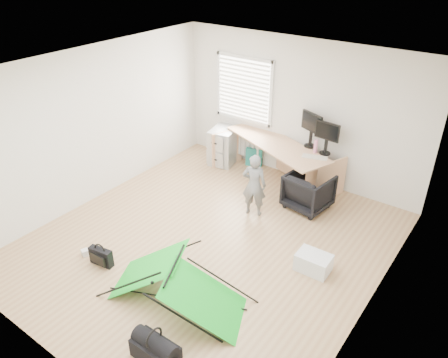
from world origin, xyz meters
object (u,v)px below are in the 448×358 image
Objects in this scene: thermos at (316,146)px; person at (254,185)px; monitor_left at (311,134)px; kite at (176,283)px; duffel_bag at (156,351)px; storage_crate at (313,263)px; filing_cabinet at (224,146)px; office_chair at (308,191)px; laptop_bag at (101,257)px; monitor_right at (326,142)px; desk at (275,162)px.

thermos is 1.42m from person.
thermos is at bearing -20.40° from monitor_left.
kite is at bearing -66.28° from monitor_left.
thermos is 0.44× the size of duffel_bag.
kite is 3.96× the size of storage_crate.
filing_cabinet is 4.08m from kite.
office_chair reaches higher than duffel_bag.
person is 2.70m from laptop_bag.
kite is (-0.37, -3.06, -0.04)m from office_chair.
kite reaches higher than duffel_bag.
laptop_bag is at bearing -112.11° from thermos.
filing_cabinet is 1.49× the size of monitor_left.
kite is at bearing -74.71° from filing_cabinet.
laptop_bag is 0.65× the size of duffel_bag.
filing_cabinet is 1.96m from monitor_left.
person is 1.72m from storage_crate.
monitor_right is 0.41× the size of person.
desk is 0.93m from thermos.
monitor_right is at bearing 57.09° from laptop_bag.
desk reaches higher than filing_cabinet.
person is (1.57, -1.29, 0.19)m from filing_cabinet.
monitor_left is 2.03× the size of thermos.
filing_cabinet is at bearing -58.68° from person.
storage_crate is (0.83, -1.46, -0.20)m from office_chair.
person is (-0.63, -1.36, -0.45)m from monitor_right.
monitor_left is 1.11m from office_chair.
laptop_bag is at bearing -85.43° from monitor_left.
thermos reaches higher than office_chair.
storage_crate is at bearing 127.53° from office_chair.
kite is (1.87, -3.62, -0.08)m from filing_cabinet.
person reaches higher than filing_cabinet.
laptop_bag is (-2.55, -1.71, 0.00)m from storage_crate.
filing_cabinet is at bearing -172.05° from monitor_right.
office_chair is at bearing 52.39° from laptop_bag.
filing_cabinet is at bearing -179.81° from thermos.
storage_crate is (1.23, -2.22, -0.90)m from monitor_left.
storage_crate is (1.80, -1.97, -0.26)m from desk.
thermos is 0.34× the size of office_chair.
person is 2.01× the size of duffel_bag.
duffel_bag is at bearing -55.16° from desk.
storage_crate is (1.20, 1.60, -0.16)m from kite.
person is at bearing 55.36° from office_chair.
filing_cabinet is (-1.26, 0.05, -0.02)m from desk.
desk is 1.27m from filing_cabinet.
monitor_right reaches higher than desk.
filing_cabinet is 1.61× the size of monitor_right.
storage_crate is at bearing -37.77° from monitor_left.
office_chair is 0.64× the size of person.
kite is at bearing -4.36° from laptop_bag.
desk is 2.69m from storage_crate.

